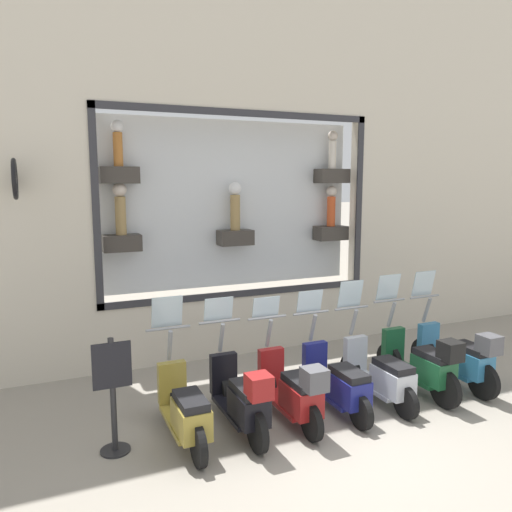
{
  "coord_description": "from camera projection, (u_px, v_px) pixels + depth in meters",
  "views": [
    {
      "loc": [
        -4.96,
        3.33,
        3.22
      ],
      "look_at": [
        2.13,
        0.27,
        2.05
      ],
      "focal_mm": 35.0,
      "sensor_mm": 36.0,
      "label": 1
    }
  ],
  "objects": [
    {
      "name": "scooter_silver_2",
      "position": [
        380.0,
        375.0,
        7.28
      ],
      "size": [
        1.79,
        0.6,
        1.67
      ],
      "color": "black",
      "rests_on": "ground_plane"
    },
    {
      "name": "scooter_olive_6",
      "position": [
        185.0,
        410.0,
        6.13
      ],
      "size": [
        1.8,
        0.61,
        1.69
      ],
      "color": "black",
      "rests_on": "ground_plane"
    },
    {
      "name": "scooter_teal_0",
      "position": [
        459.0,
        357.0,
        7.8
      ],
      "size": [
        1.81,
        0.61,
        1.72
      ],
      "color": "black",
      "rests_on": "ground_plane"
    },
    {
      "name": "scooter_red_4",
      "position": [
        293.0,
        390.0,
        6.64
      ],
      "size": [
        1.79,
        0.6,
        1.54
      ],
      "color": "black",
      "rests_on": "ground_plane"
    },
    {
      "name": "scooter_navy_3",
      "position": [
        338.0,
        383.0,
        6.99
      ],
      "size": [
        1.79,
        0.6,
        1.58
      ],
      "color": "black",
      "rests_on": "ground_plane"
    },
    {
      "name": "ground_plane",
      "position": [
        342.0,
        438.0,
        6.29
      ],
      "size": [
        120.0,
        120.0,
        0.0
      ],
      "primitive_type": "plane",
      "color": "gray"
    },
    {
      "name": "building_facade",
      "position": [
        237.0,
        83.0,
        8.82
      ],
      "size": [
        1.22,
        36.0,
        9.7
      ],
      "color": "beige",
      "rests_on": "ground_plane"
    },
    {
      "name": "scooter_green_1",
      "position": [
        422.0,
        364.0,
        7.51
      ],
      "size": [
        1.81,
        0.61,
        1.71
      ],
      "color": "black",
      "rests_on": "ground_plane"
    },
    {
      "name": "shop_sign_post",
      "position": [
        113.0,
        393.0,
        5.88
      ],
      "size": [
        0.36,
        0.45,
        1.41
      ],
      "color": "#232326",
      "rests_on": "ground_plane"
    },
    {
      "name": "scooter_black_5",
      "position": [
        242.0,
        398.0,
        6.35
      ],
      "size": [
        1.8,
        0.6,
        1.61
      ],
      "color": "black",
      "rests_on": "ground_plane"
    }
  ]
}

